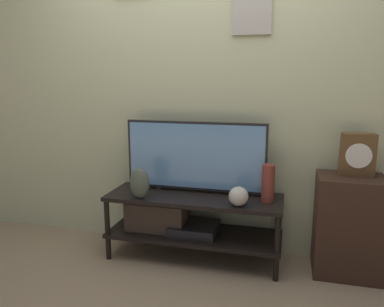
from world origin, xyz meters
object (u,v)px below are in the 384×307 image
television (195,156)px  vase_urn_stoneware (140,183)px  vase_round_glass (238,196)px  vase_tall_ceramic (268,183)px  mantel_clock (357,154)px

television → vase_urn_stoneware: 0.47m
vase_round_glass → vase_tall_ceramic: 0.25m
television → vase_tall_ceramic: television is taller
vase_urn_stoneware → mantel_clock: (1.52, 0.26, 0.24)m
vase_tall_ceramic → television: bearing=170.3°
vase_urn_stoneware → mantel_clock: size_ratio=0.79×
vase_tall_ceramic → mantel_clock: bearing=9.2°
television → vase_round_glass: 0.50m
vase_urn_stoneware → mantel_clock: mantel_clock is taller
mantel_clock → vase_urn_stoneware: bearing=-170.2°
vase_round_glass → mantel_clock: mantel_clock is taller
vase_round_glass → vase_urn_stoneware: size_ratio=0.59×
vase_urn_stoneware → vase_round_glass: bearing=1.6°
television → mantel_clock: television is taller
television → vase_tall_ceramic: (0.57, -0.10, -0.15)m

